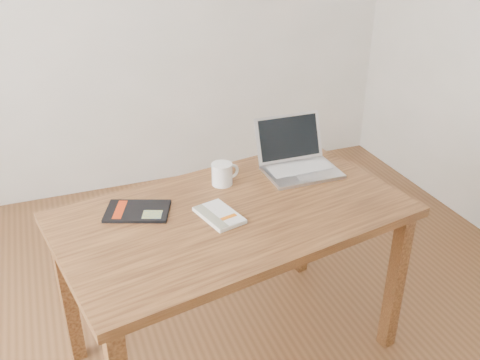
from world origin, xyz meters
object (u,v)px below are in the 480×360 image
object	(u,v)px
desk	(234,229)
coffee_mug	(223,174)
black_guidebook	(137,211)
laptop	(297,159)
white_guidebook	(219,215)

from	to	relation	value
desk	coffee_mug	distance (m)	0.27
black_guidebook	laptop	xyz separation A→B (m)	(0.77, 0.13, 0.04)
coffee_mug	desk	bearing A→B (deg)	-110.31
desk	black_guidebook	xyz separation A→B (m)	(-0.36, 0.12, 0.10)
coffee_mug	black_guidebook	bearing A→B (deg)	-176.52
desk	white_guidebook	xyz separation A→B (m)	(-0.07, -0.03, 0.10)
black_guidebook	laptop	distance (m)	0.78
black_guidebook	desk	bearing A→B (deg)	-87.54
desk	laptop	world-z (taller)	laptop
white_guidebook	coffee_mug	size ratio (longest dim) A/B	1.75
laptop	coffee_mug	world-z (taller)	laptop
desk	white_guidebook	bearing A→B (deg)	-170.47
white_guidebook	laptop	size ratio (longest dim) A/B	0.69
white_guidebook	black_guidebook	bearing A→B (deg)	139.01
desk	black_guidebook	bearing A→B (deg)	150.83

